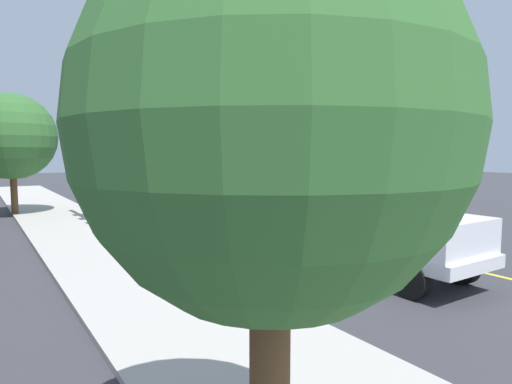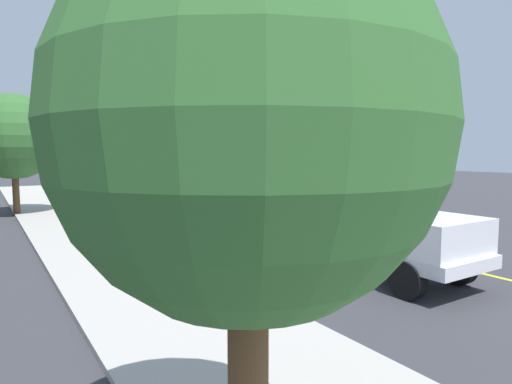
% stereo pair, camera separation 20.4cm
% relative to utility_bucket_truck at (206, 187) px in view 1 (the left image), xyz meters
% --- Properties ---
extents(ground, '(120.00, 120.00, 0.00)m').
position_rel_utility_bucket_truck_xyz_m(ground, '(-2.92, -2.29, -1.62)').
color(ground, '#38383D').
extents(sidewalk_far_side, '(60.07, 5.00, 0.12)m').
position_rel_utility_bucket_truck_xyz_m(sidewalk_far_side, '(-2.74, 5.49, -1.56)').
color(sidewalk_far_side, '#B2ADA3').
rests_on(sidewalk_far_side, ground).
extents(lane_centre_stripe, '(49.99, 1.33, 0.01)m').
position_rel_utility_bucket_truck_xyz_m(lane_centre_stripe, '(-2.92, -2.29, -1.61)').
color(lane_centre_stripe, yellow).
rests_on(lane_centre_stripe, ground).
extents(utility_bucket_truck, '(8.26, 2.75, 7.25)m').
position_rel_utility_bucket_truck_xyz_m(utility_bucket_truck, '(0.00, 0.00, 0.00)').
color(utility_bucket_truck, white).
rests_on(utility_bucket_truck, ground).
extents(service_pickup_truck, '(5.65, 2.30, 2.06)m').
position_rel_utility_bucket_truck_xyz_m(service_pickup_truck, '(-9.80, 0.23, -0.50)').
color(service_pickup_truck, white).
rests_on(service_pickup_truck, ground).
extents(passing_minivan, '(4.84, 2.04, 1.69)m').
position_rel_utility_bucket_truck_xyz_m(passing_minivan, '(5.91, -5.57, -0.64)').
color(passing_minivan, silver).
rests_on(passing_minivan, ground).
extents(traffic_cone_mid_front, '(0.40, 0.40, 0.78)m').
position_rel_utility_bucket_truck_xyz_m(traffic_cone_mid_front, '(-5.16, -1.92, -1.23)').
color(traffic_cone_mid_front, black).
rests_on(traffic_cone_mid_front, ground).
extents(traffic_cone_mid_rear, '(0.40, 0.40, 0.85)m').
position_rel_utility_bucket_truck_xyz_m(traffic_cone_mid_rear, '(4.13, -1.99, -1.20)').
color(traffic_cone_mid_rear, black).
rests_on(traffic_cone_mid_rear, ground).
extents(traffic_signal_mast, '(5.22, 0.63, 8.10)m').
position_rel_utility_bucket_truck_xyz_m(traffic_signal_mast, '(1.40, 4.37, 4.10)').
color(traffic_signal_mast, gray).
rests_on(traffic_signal_mast, ground).
extents(street_tree_left, '(2.89, 2.89, 4.79)m').
position_rel_utility_bucket_truck_xyz_m(street_tree_left, '(-14.55, 7.25, 1.71)').
color(street_tree_left, brown).
rests_on(street_tree_left, ground).
extents(street_tree_right, '(4.24, 4.24, 6.08)m').
position_rel_utility_bucket_truck_xyz_m(street_tree_right, '(7.25, 6.93, 2.34)').
color(street_tree_right, brown).
rests_on(street_tree_right, ground).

